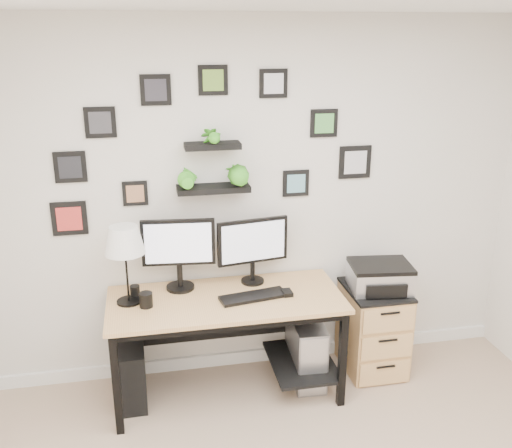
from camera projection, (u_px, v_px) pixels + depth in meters
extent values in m
plane|color=silver|center=(254.00, 203.00, 4.11)|extent=(4.00, 0.00, 4.00)
cube|color=white|center=(254.00, 356.00, 4.49)|extent=(4.00, 0.03, 0.10)
cube|color=tan|center=(226.00, 300.00, 3.89)|extent=(1.60, 0.70, 0.03)
cube|color=black|center=(226.00, 305.00, 3.91)|extent=(1.54, 0.64, 0.05)
cube|color=black|center=(220.00, 314.00, 4.29)|extent=(1.44, 0.02, 0.41)
cube|color=black|center=(301.00, 362.00, 4.18)|extent=(0.45, 0.63, 0.03)
cube|color=black|center=(117.00, 385.00, 3.60)|extent=(0.05, 0.05, 0.72)
cube|color=black|center=(119.00, 337.00, 4.15)|extent=(0.05, 0.05, 0.72)
cube|color=black|center=(342.00, 359.00, 3.88)|extent=(0.05, 0.05, 0.72)
cube|color=black|center=(316.00, 318.00, 4.43)|extent=(0.05, 0.05, 0.72)
cylinder|color=black|center=(180.00, 287.00, 4.03)|extent=(0.22, 0.22, 0.02)
cylinder|color=black|center=(180.00, 276.00, 4.00)|extent=(0.04, 0.04, 0.18)
cube|color=black|center=(178.00, 242.00, 3.91)|extent=(0.51, 0.08, 0.33)
cube|color=silver|center=(178.00, 243.00, 3.89)|extent=(0.45, 0.05, 0.28)
cylinder|color=black|center=(253.00, 281.00, 4.13)|extent=(0.19, 0.19, 0.02)
cylinder|color=black|center=(253.00, 271.00, 4.11)|extent=(0.04, 0.04, 0.15)
cube|color=black|center=(253.00, 241.00, 4.03)|extent=(0.52, 0.11, 0.32)
cube|color=silver|center=(254.00, 242.00, 4.01)|extent=(0.46, 0.08, 0.28)
cube|color=black|center=(253.00, 296.00, 3.88)|extent=(0.48, 0.22, 0.02)
cube|color=black|center=(287.00, 293.00, 3.93)|extent=(0.07, 0.10, 0.03)
cylinder|color=black|center=(129.00, 301.00, 3.82)|extent=(0.16, 0.16, 0.02)
cylinder|color=black|center=(126.00, 267.00, 3.74)|extent=(0.01, 0.01, 0.49)
cone|color=white|center=(124.00, 240.00, 3.68)|extent=(0.26, 0.26, 0.18)
cylinder|color=black|center=(146.00, 300.00, 3.75)|extent=(0.09, 0.09, 0.10)
cylinder|color=black|center=(135.00, 292.00, 3.88)|extent=(0.07, 0.07, 0.09)
cube|color=black|center=(131.00, 372.00, 3.98)|extent=(0.20, 0.44, 0.44)
cube|color=gray|center=(306.00, 349.00, 4.22)|extent=(0.24, 0.49, 0.48)
cube|color=silver|center=(314.00, 368.00, 3.99)|extent=(0.19, 0.02, 0.45)
cube|color=tan|center=(373.00, 330.00, 4.33)|extent=(0.42, 0.50, 0.65)
cube|color=black|center=(376.00, 290.00, 4.22)|extent=(0.43, 0.51, 0.02)
cube|color=tan|center=(384.00, 373.00, 4.16)|extent=(0.39, 0.02, 0.18)
cylinder|color=black|center=(386.00, 367.00, 4.13)|extent=(0.14, 0.02, 0.02)
cube|color=tan|center=(387.00, 347.00, 4.09)|extent=(0.39, 0.02, 0.18)
cylinder|color=black|center=(388.00, 341.00, 4.06)|extent=(0.14, 0.02, 0.02)
cube|color=tan|center=(389.00, 320.00, 4.02)|extent=(0.39, 0.02, 0.18)
cylinder|color=black|center=(390.00, 313.00, 3.99)|extent=(0.14, 0.02, 0.02)
cube|color=silver|center=(380.00, 278.00, 4.18)|extent=(0.47, 0.39, 0.17)
cube|color=black|center=(381.00, 266.00, 4.15)|extent=(0.47, 0.39, 0.03)
cube|color=black|center=(387.00, 292.00, 4.03)|extent=(0.30, 0.06, 0.10)
cube|color=black|center=(213.00, 189.00, 3.92)|extent=(0.50, 0.18, 0.04)
cube|color=black|center=(212.00, 146.00, 3.81)|extent=(0.38, 0.15, 0.04)
imported|color=green|center=(188.00, 168.00, 3.84)|extent=(0.15, 0.12, 0.27)
imported|color=green|center=(237.00, 165.00, 3.90)|extent=(0.15, 0.15, 0.27)
imported|color=green|center=(212.00, 124.00, 3.76)|extent=(0.13, 0.09, 0.25)
cube|color=black|center=(100.00, 122.00, 3.71)|extent=(0.20, 0.02, 0.20)
cube|color=#343439|center=(100.00, 123.00, 3.70)|extent=(0.14, 0.00, 0.14)
cube|color=black|center=(296.00, 183.00, 4.11)|extent=(0.19, 0.02, 0.19)
cube|color=#619BAA|center=(296.00, 184.00, 4.10)|extent=(0.13, 0.00, 0.13)
cube|color=black|center=(69.00, 218.00, 3.87)|extent=(0.23, 0.02, 0.23)
cube|color=red|center=(69.00, 219.00, 3.86)|extent=(0.16, 0.00, 0.16)
cube|color=black|center=(156.00, 90.00, 3.71)|extent=(0.20, 0.02, 0.20)
cube|color=#2A2830|center=(156.00, 90.00, 3.70)|extent=(0.14, 0.00, 0.14)
cube|color=black|center=(213.00, 80.00, 3.76)|extent=(0.20, 0.02, 0.20)
cube|color=olive|center=(213.00, 80.00, 3.75)|extent=(0.14, 0.00, 0.14)
cube|color=black|center=(273.00, 83.00, 3.85)|extent=(0.19, 0.02, 0.19)
cube|color=silver|center=(274.00, 84.00, 3.84)|extent=(0.14, 0.00, 0.14)
cube|color=black|center=(324.00, 123.00, 4.01)|extent=(0.20, 0.02, 0.20)
cube|color=#4EA149|center=(324.00, 123.00, 4.00)|extent=(0.14, 0.00, 0.14)
cube|color=black|center=(355.00, 162.00, 4.15)|extent=(0.24, 0.02, 0.24)
cube|color=#B7B6BB|center=(356.00, 162.00, 4.14)|extent=(0.17, 0.00, 0.17)
cube|color=black|center=(135.00, 193.00, 3.90)|extent=(0.17, 0.02, 0.17)
cube|color=#9C6948|center=(135.00, 194.00, 3.89)|extent=(0.12, 0.00, 0.12)
cube|color=black|center=(70.00, 167.00, 3.76)|extent=(0.21, 0.02, 0.21)
cube|color=black|center=(70.00, 167.00, 3.75)|extent=(0.15, 0.00, 0.15)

